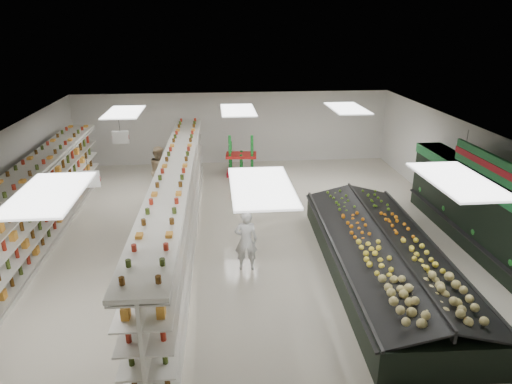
{
  "coord_description": "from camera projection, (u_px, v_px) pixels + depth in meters",
  "views": [
    {
      "loc": [
        -0.88,
        -12.27,
        6.21
      ],
      "look_at": [
        0.34,
        0.75,
        1.24
      ],
      "focal_mm": 32.0,
      "sensor_mm": 36.0,
      "label": 1
    }
  ],
  "objects": [
    {
      "name": "floor",
      "position": [
        247.0,
        240.0,
        13.7
      ],
      "size": [
        16.0,
        16.0,
        0.0
      ],
      "primitive_type": "plane",
      "color": "beige",
      "rests_on": "ground"
    },
    {
      "name": "produce_wall_case",
      "position": [
        489.0,
        214.0,
        12.44
      ],
      "size": [
        0.93,
        8.0,
        2.2
      ],
      "color": "black",
      "rests_on": "floor"
    },
    {
      "name": "aisle_sign_near",
      "position": [
        89.0,
        179.0,
        10.53
      ],
      "size": [
        0.52,
        0.06,
        0.75
      ],
      "color": "white",
      "rests_on": "ceiling"
    },
    {
      "name": "wall_right",
      "position": [
        478.0,
        182.0,
        13.74
      ],
      "size": [
        0.02,
        16.0,
        3.2
      ],
      "primitive_type": "cube",
      "color": "silver",
      "rests_on": "floor"
    },
    {
      "name": "wall_back",
      "position": [
        233.0,
        128.0,
        20.58
      ],
      "size": [
        14.0,
        0.02,
        3.2
      ],
      "primitive_type": "cube",
      "color": "silver",
      "rests_on": "floor"
    },
    {
      "name": "gondola_center",
      "position": [
        178.0,
        207.0,
        13.39
      ],
      "size": [
        1.21,
        13.18,
        2.28
      ],
      "rotation": [
        0.0,
        0.0,
        -0.02
      ],
      "color": "silver",
      "rests_on": "floor"
    },
    {
      "name": "produce_island",
      "position": [
        384.0,
        256.0,
        11.67
      ],
      "size": [
        3.1,
        7.85,
        1.16
      ],
      "rotation": [
        0.0,
        0.0,
        -0.04
      ],
      "color": "black",
      "rests_on": "floor"
    },
    {
      "name": "shopper_background",
      "position": [
        160.0,
        170.0,
        17.07
      ],
      "size": [
        0.59,
        0.91,
        1.83
      ],
      "primitive_type": "imported",
      "rotation": [
        0.0,
        0.0,
        1.62
      ],
      "color": "#987E5D",
      "rests_on": "floor"
    },
    {
      "name": "soda_endcap",
      "position": [
        241.0,
        157.0,
        19.16
      ],
      "size": [
        1.34,
        0.98,
        1.62
      ],
      "rotation": [
        0.0,
        0.0,
        -0.09
      ],
      "color": "#B3141F",
      "rests_on": "floor"
    },
    {
      "name": "aisle_sign_far",
      "position": [
        121.0,
        137.0,
        14.25
      ],
      "size": [
        0.52,
        0.06,
        0.75
      ],
      "color": "white",
      "rests_on": "ceiling"
    },
    {
      "name": "hortifruti_banner",
      "position": [
        489.0,
        165.0,
        11.91
      ],
      "size": [
        0.12,
        3.2,
        0.95
      ],
      "color": "#1E7135",
      "rests_on": "ceiling"
    },
    {
      "name": "shopper_main",
      "position": [
        246.0,
        240.0,
        11.83
      ],
      "size": [
        0.62,
        0.42,
        1.66
      ],
      "primitive_type": "imported",
      "rotation": [
        0.0,
        0.0,
        3.11
      ],
      "color": "white",
      "rests_on": "floor"
    },
    {
      "name": "gondola_left",
      "position": [
        24.0,
        222.0,
        12.36
      ],
      "size": [
        1.01,
        13.21,
        2.29
      ],
      "rotation": [
        0.0,
        0.0,
        0.0
      ],
      "color": "silver",
      "rests_on": "floor"
    },
    {
      "name": "ceiling",
      "position": [
        246.0,
        136.0,
        12.56
      ],
      "size": [
        14.0,
        16.0,
        0.02
      ],
      "primitive_type": "cube",
      "color": "white",
      "rests_on": "wall_back"
    }
  ]
}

